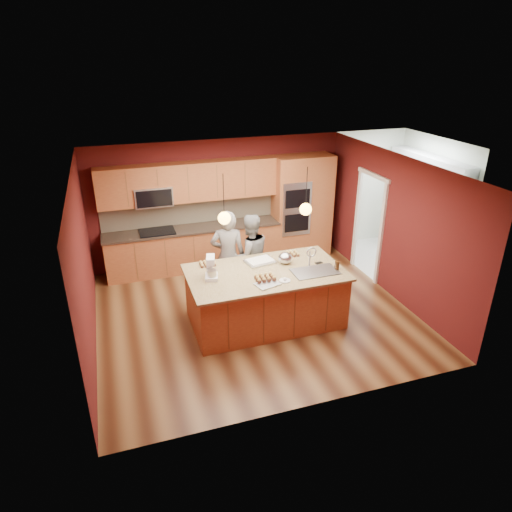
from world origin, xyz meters
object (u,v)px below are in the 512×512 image
object	(u,v)px
stand_mixer	(211,269)
mixing_bowl	(285,258)
person_left	(228,256)
island	(266,296)
person_right	(250,256)

from	to	relation	value
stand_mixer	mixing_bowl	bearing A→B (deg)	20.41
stand_mixer	person_left	bearing A→B (deg)	74.26
island	person_left	bearing A→B (deg)	112.21
person_right	island	bearing A→B (deg)	83.68
island	mixing_bowl	bearing A→B (deg)	26.58
island	mixing_bowl	world-z (taller)	island
person_right	mixing_bowl	xyz separation A→B (m)	(0.40, -0.78, 0.24)
island	mixing_bowl	size ratio (longest dim) A/B	10.66
mixing_bowl	person_left	bearing A→B (deg)	136.61
island	person_left	world-z (taller)	person_left
person_left	mixing_bowl	xyz separation A→B (m)	(0.83, -0.78, 0.19)
mixing_bowl	stand_mixer	bearing A→B (deg)	-173.43
island	stand_mixer	world-z (taller)	stand_mixer
person_left	person_right	world-z (taller)	person_left
stand_mixer	mixing_bowl	distance (m)	1.37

